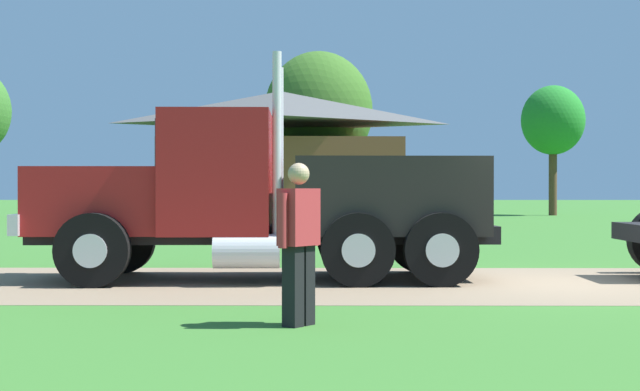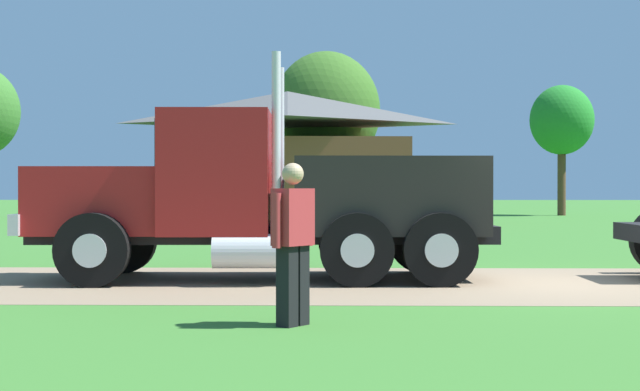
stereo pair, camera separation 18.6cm
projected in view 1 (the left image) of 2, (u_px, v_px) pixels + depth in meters
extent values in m
plane|color=#38712A|center=(556.00, 284.00, 14.28)|extent=(200.00, 200.00, 0.00)
cube|color=#867158|center=(556.00, 283.00, 14.28)|extent=(120.00, 5.45, 0.01)
cube|color=black|center=(265.00, 233.00, 14.93)|extent=(7.40, 1.81, 0.28)
cube|color=maroon|center=(102.00, 201.00, 14.86)|extent=(2.15, 2.13, 1.07)
cube|color=silver|center=(34.00, 222.00, 14.84)|extent=(0.23, 2.27, 0.32)
cube|color=maroon|center=(219.00, 173.00, 14.91)|extent=(1.76, 2.41, 1.95)
cube|color=#2D3D4C|center=(166.00, 149.00, 14.88)|extent=(0.10, 1.97, 0.86)
cylinder|color=silver|center=(277.00, 144.00, 13.99)|extent=(0.14, 0.14, 2.81)
cylinder|color=silver|center=(279.00, 149.00, 15.86)|extent=(0.14, 0.14, 2.81)
cylinder|color=silver|center=(247.00, 251.00, 13.89)|extent=(1.02, 0.55, 0.52)
cube|color=black|center=(387.00, 196.00, 14.97)|extent=(3.06, 2.45, 1.22)
cylinder|color=black|center=(92.00, 250.00, 13.69)|extent=(1.12, 0.34, 1.12)
cylinder|color=silver|center=(90.00, 251.00, 13.53)|extent=(0.50, 0.06, 0.50)
cylinder|color=black|center=(123.00, 241.00, 16.05)|extent=(1.12, 0.34, 1.12)
cylinder|color=silver|center=(124.00, 241.00, 16.21)|extent=(0.50, 0.06, 0.50)
cylinder|color=black|center=(441.00, 250.00, 13.82)|extent=(1.12, 0.34, 1.12)
cylinder|color=silver|center=(442.00, 250.00, 13.66)|extent=(0.50, 0.06, 0.50)
cylinder|color=black|center=(420.00, 241.00, 16.17)|extent=(1.12, 0.34, 1.12)
cylinder|color=silver|center=(419.00, 240.00, 16.33)|extent=(0.50, 0.06, 0.50)
cylinder|color=black|center=(358.00, 250.00, 13.79)|extent=(1.12, 0.34, 1.12)
cylinder|color=silver|center=(358.00, 251.00, 13.63)|extent=(0.50, 0.06, 0.50)
cylinder|color=black|center=(349.00, 241.00, 16.15)|extent=(1.12, 0.34, 1.12)
cylinder|color=silver|center=(349.00, 240.00, 16.31)|extent=(0.50, 0.06, 0.50)
cube|color=#B22D33|center=(299.00, 217.00, 9.90)|extent=(0.47, 0.50, 0.61)
sphere|color=tan|center=(299.00, 174.00, 9.89)|extent=(0.23, 0.23, 0.23)
cube|color=black|center=(293.00, 286.00, 9.83)|extent=(0.24, 0.24, 0.87)
cube|color=black|center=(304.00, 285.00, 9.98)|extent=(0.24, 0.24, 0.87)
cylinder|color=#B22D33|center=(283.00, 220.00, 9.69)|extent=(0.10, 0.10, 0.58)
cylinder|color=#B22D33|center=(314.00, 219.00, 10.11)|extent=(0.10, 0.10, 0.58)
cube|color=brown|center=(281.00, 182.00, 38.74)|extent=(10.05, 6.67, 3.51)
pyramid|color=#4F4F4F|center=(281.00, 108.00, 38.72)|extent=(10.55, 7.00, 1.37)
cube|color=black|center=(243.00, 198.00, 35.58)|extent=(1.80, 0.16, 2.20)
cylinder|color=#513823|center=(319.00, 187.00, 43.11)|extent=(0.44, 0.44, 3.07)
ellipsoid|color=#376421|center=(319.00, 111.00, 43.08)|extent=(5.07, 5.07, 5.57)
cylinder|color=#513823|center=(553.00, 180.00, 49.85)|extent=(0.44, 0.44, 3.80)
ellipsoid|color=#217C26|center=(553.00, 120.00, 49.83)|extent=(3.42, 3.42, 3.76)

